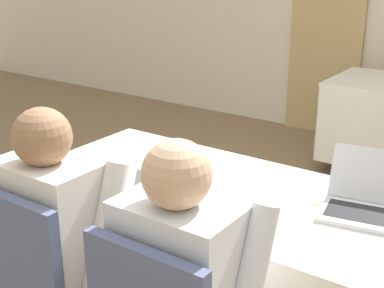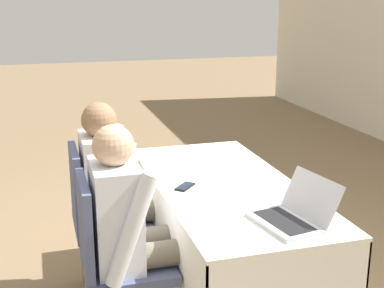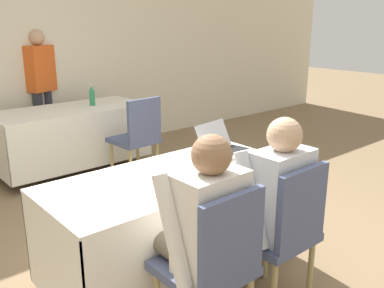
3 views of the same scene
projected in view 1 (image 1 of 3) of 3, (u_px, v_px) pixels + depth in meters
conference_table_near at (219, 225)px, 2.30m from camera, size 1.68×0.77×0.73m
laptop at (371, 204)px, 1.99m from camera, size 0.40×0.37×0.21m
cell_phone at (185, 206)px, 2.06m from camera, size 0.14×0.14×0.01m
paper_beside_laptop at (333, 203)px, 2.10m from camera, size 0.27×0.33×0.00m
chair_near_left at (51, 288)px, 1.93m from camera, size 0.44×0.44×0.93m
person_checkered_shirt at (70, 237)px, 1.95m from camera, size 0.50×0.52×1.19m
person_white_shirt at (193, 288)px, 1.65m from camera, size 0.50×0.52×1.19m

